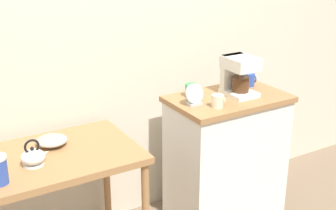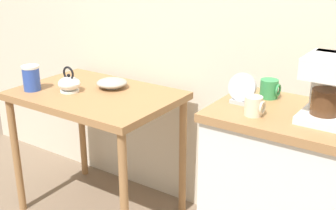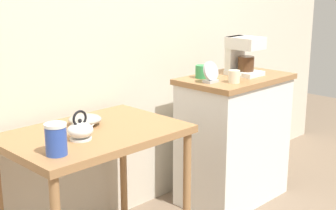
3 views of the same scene
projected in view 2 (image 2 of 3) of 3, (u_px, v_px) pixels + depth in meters
wooden_table at (96, 108)px, 2.47m from camera, size 0.91×0.63×0.77m
kitchen_counter at (295, 208)px, 1.92m from camera, size 0.77×0.49×0.89m
bowl_stoneware at (112, 83)px, 2.50m from camera, size 0.18×0.18×0.06m
teakettle at (69, 84)px, 2.43m from camera, size 0.15×0.13×0.15m
canister_enamel at (31, 78)px, 2.45m from camera, size 0.10×0.10×0.14m
coffee_maker at (329, 85)px, 1.68m from camera, size 0.18×0.22×0.26m
mug_small_cream at (254, 106)px, 1.75m from camera, size 0.08×0.07×0.08m
mug_tall_green at (270, 89)px, 1.96m from camera, size 0.09×0.08×0.09m
table_clock at (242, 90)px, 1.88m from camera, size 0.13×0.06×0.14m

